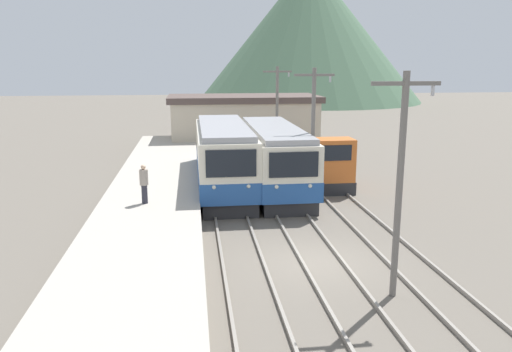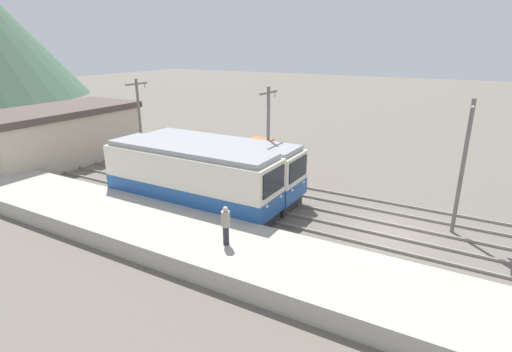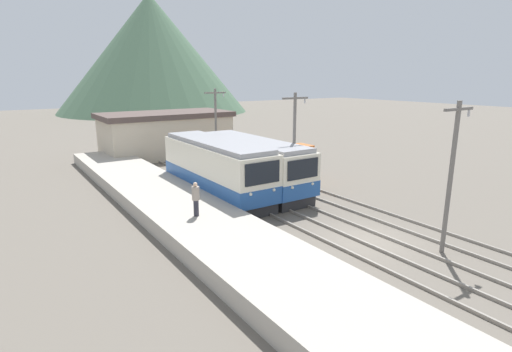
{
  "view_description": "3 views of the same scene",
  "coord_description": "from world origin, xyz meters",
  "px_view_note": "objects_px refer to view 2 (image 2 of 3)",
  "views": [
    {
      "loc": [
        -4.24,
        -16.3,
        6.94
      ],
      "look_at": [
        -1.29,
        6.73,
        1.69
      ],
      "focal_mm": 35.0,
      "sensor_mm": 36.0,
      "label": 1
    },
    {
      "loc": [
        -19.22,
        -3.28,
        9.14
      ],
      "look_at": [
        -0.26,
        7.53,
        1.86
      ],
      "focal_mm": 28.0,
      "sensor_mm": 36.0,
      "label": 2
    },
    {
      "loc": [
        -14.53,
        -12.01,
        7.68
      ],
      "look_at": [
        -1.32,
        7.72,
        1.78
      ],
      "focal_mm": 28.0,
      "sensor_mm": 36.0,
      "label": 3
    }
  ],
  "objects_px": {
    "shunting_locomotive": "(240,164)",
    "catenary_mast_near": "(463,162)",
    "catenary_mast_far": "(140,121)",
    "person_on_platform": "(226,224)",
    "catenary_mast_mid": "(268,138)",
    "commuter_train_left": "(191,181)",
    "commuter_train_center": "(219,169)"
  },
  "relations": [
    {
      "from": "shunting_locomotive",
      "to": "catenary_mast_near",
      "type": "relative_size",
      "value": 0.69
    },
    {
      "from": "catenary_mast_near",
      "to": "catenary_mast_far",
      "type": "height_order",
      "value": "same"
    },
    {
      "from": "shunting_locomotive",
      "to": "person_on_platform",
      "type": "height_order",
      "value": "shunting_locomotive"
    },
    {
      "from": "shunting_locomotive",
      "to": "catenary_mast_far",
      "type": "relative_size",
      "value": 0.69
    },
    {
      "from": "catenary_mast_mid",
      "to": "person_on_platform",
      "type": "bearing_deg",
      "value": -164.21
    },
    {
      "from": "catenary_mast_near",
      "to": "commuter_train_left",
      "type": "bearing_deg",
      "value": 107.97
    },
    {
      "from": "catenary_mast_near",
      "to": "catenary_mast_far",
      "type": "bearing_deg",
      "value": 90.0
    },
    {
      "from": "person_on_platform",
      "to": "catenary_mast_near",
      "type": "bearing_deg",
      "value": -45.72
    },
    {
      "from": "shunting_locomotive",
      "to": "catenary_mast_near",
      "type": "bearing_deg",
      "value": -96.24
    },
    {
      "from": "person_on_platform",
      "to": "catenary_mast_far",
      "type": "bearing_deg",
      "value": 57.85
    },
    {
      "from": "catenary_mast_far",
      "to": "commuter_train_center",
      "type": "bearing_deg",
      "value": -100.67
    },
    {
      "from": "catenary_mast_far",
      "to": "person_on_platform",
      "type": "height_order",
      "value": "catenary_mast_far"
    },
    {
      "from": "catenary_mast_mid",
      "to": "catenary_mast_far",
      "type": "bearing_deg",
      "value": 90.0
    },
    {
      "from": "catenary_mast_far",
      "to": "catenary_mast_mid",
      "type": "bearing_deg",
      "value": -90.0
    },
    {
      "from": "commuter_train_center",
      "to": "person_on_platform",
      "type": "distance_m",
      "value": 8.27
    },
    {
      "from": "commuter_train_center",
      "to": "catenary_mast_far",
      "type": "xyz_separation_m",
      "value": [
        1.51,
        8.01,
        2.02
      ]
    },
    {
      "from": "commuter_train_left",
      "to": "shunting_locomotive",
      "type": "relative_size",
      "value": 2.28
    },
    {
      "from": "shunting_locomotive",
      "to": "catenary_mast_far",
      "type": "height_order",
      "value": "catenary_mast_far"
    },
    {
      "from": "shunting_locomotive",
      "to": "catenary_mast_near",
      "type": "height_order",
      "value": "catenary_mast_near"
    },
    {
      "from": "commuter_train_center",
      "to": "commuter_train_left",
      "type": "bearing_deg",
      "value": -179.91
    },
    {
      "from": "commuter_train_center",
      "to": "catenary_mast_far",
      "type": "distance_m",
      "value": 8.39
    },
    {
      "from": "catenary_mast_mid",
      "to": "person_on_platform",
      "type": "distance_m",
      "value": 8.66
    },
    {
      "from": "shunting_locomotive",
      "to": "catenary_mast_mid",
      "type": "distance_m",
      "value": 4.16
    },
    {
      "from": "catenary_mast_near",
      "to": "catenary_mast_mid",
      "type": "distance_m",
      "value": 10.65
    },
    {
      "from": "shunting_locomotive",
      "to": "catenary_mast_mid",
      "type": "xyz_separation_m",
      "value": [
        -1.49,
        -2.99,
        2.48
      ]
    },
    {
      "from": "catenary_mast_near",
      "to": "catenary_mast_mid",
      "type": "relative_size",
      "value": 1.0
    },
    {
      "from": "catenary_mast_mid",
      "to": "catenary_mast_far",
      "type": "xyz_separation_m",
      "value": [
        0.0,
        10.65,
        0.0
      ]
    },
    {
      "from": "person_on_platform",
      "to": "commuter_train_left",
      "type": "bearing_deg",
      "value": 52.19
    },
    {
      "from": "shunting_locomotive",
      "to": "person_on_platform",
      "type": "relative_size",
      "value": 2.66
    },
    {
      "from": "catenary_mast_mid",
      "to": "person_on_platform",
      "type": "xyz_separation_m",
      "value": [
        -8.14,
        -2.3,
        -1.86
      ]
    },
    {
      "from": "commuter_train_center",
      "to": "person_on_platform",
      "type": "xyz_separation_m",
      "value": [
        -6.63,
        -4.94,
        0.16
      ]
    },
    {
      "from": "shunting_locomotive",
      "to": "commuter_train_left",
      "type": "bearing_deg",
      "value": -176.5
    }
  ]
}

